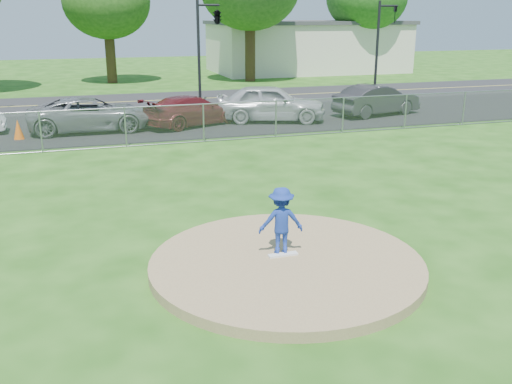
# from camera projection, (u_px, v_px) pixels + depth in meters

# --- Properties ---
(ground) EXTENTS (120.00, 120.00, 0.00)m
(ground) POSITION_uv_depth(u_px,v_px,m) (189.00, 155.00, 20.39)
(ground) COLOR #1D4E11
(ground) RESTS_ON ground
(pitchers_mound) EXTENTS (5.40, 5.40, 0.20)m
(pitchers_mound) POSITION_uv_depth(u_px,v_px,m) (286.00, 264.00, 11.26)
(pitchers_mound) COLOR #927850
(pitchers_mound) RESTS_ON ground
(pitching_rubber) EXTENTS (0.60, 0.15, 0.04)m
(pitching_rubber) POSITION_uv_depth(u_px,v_px,m) (283.00, 255.00, 11.41)
(pitching_rubber) COLOR white
(pitching_rubber) RESTS_ON pitchers_mound
(chain_link_fence) EXTENTS (40.00, 0.06, 1.50)m
(chain_link_fence) POSITION_uv_depth(u_px,v_px,m) (178.00, 125.00, 21.99)
(chain_link_fence) COLOR gray
(chain_link_fence) RESTS_ON ground
(parking_lot) EXTENTS (50.00, 8.00, 0.01)m
(parking_lot) POSITION_uv_depth(u_px,v_px,m) (162.00, 123.00, 26.31)
(parking_lot) COLOR black
(parking_lot) RESTS_ON ground
(street) EXTENTS (60.00, 7.00, 0.01)m
(street) POSITION_uv_depth(u_px,v_px,m) (142.00, 101.00, 33.14)
(street) COLOR black
(street) RESTS_ON ground
(commercial_building) EXTENTS (16.40, 9.40, 4.30)m
(commercial_building) POSITION_uv_depth(u_px,v_px,m) (307.00, 46.00, 49.83)
(commercial_building) COLOR beige
(commercial_building) RESTS_ON ground
(traffic_signal_center) EXTENTS (1.42, 2.48, 5.60)m
(traffic_signal_center) POSITION_uv_depth(u_px,v_px,m) (215.00, 18.00, 31.08)
(traffic_signal_center) COLOR black
(traffic_signal_center) RESTS_ON ground
(traffic_signal_right) EXTENTS (1.28, 0.20, 5.60)m
(traffic_signal_right) POSITION_uv_depth(u_px,v_px,m) (381.00, 40.00, 34.40)
(traffic_signal_right) COLOR black
(traffic_signal_right) RESTS_ON ground
(pitcher) EXTENTS (0.96, 0.64, 1.39)m
(pitcher) POSITION_uv_depth(u_px,v_px,m) (281.00, 221.00, 11.32)
(pitcher) COLOR navy
(pitcher) RESTS_ON pitchers_mound
(traffic_cone) EXTENTS (0.41, 0.41, 0.79)m
(traffic_cone) POSITION_uv_depth(u_px,v_px,m) (18.00, 129.00, 22.88)
(traffic_cone) COLOR orange
(traffic_cone) RESTS_ON parking_lot
(parked_car_gray) EXTENTS (5.22, 2.43, 1.45)m
(parked_car_gray) POSITION_uv_depth(u_px,v_px,m) (91.00, 114.00, 24.39)
(parked_car_gray) COLOR slate
(parked_car_gray) RESTS_ON parking_lot
(parked_car_darkred) EXTENTS (4.99, 3.61, 1.34)m
(parked_car_darkred) POSITION_uv_depth(u_px,v_px,m) (192.00, 111.00, 25.64)
(parked_car_darkred) COLOR maroon
(parked_car_darkred) RESTS_ON parking_lot
(parked_car_pearl) EXTENTS (5.44, 3.47, 1.72)m
(parked_car_pearl) POSITION_uv_depth(u_px,v_px,m) (271.00, 103.00, 26.57)
(parked_car_pearl) COLOR #B8BABD
(parked_car_pearl) RESTS_ON parking_lot
(parked_car_charcoal) EXTENTS (4.80, 2.67, 1.50)m
(parked_car_charcoal) POSITION_uv_depth(u_px,v_px,m) (377.00, 100.00, 28.30)
(parked_car_charcoal) COLOR #27272A
(parked_car_charcoal) RESTS_ON parking_lot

